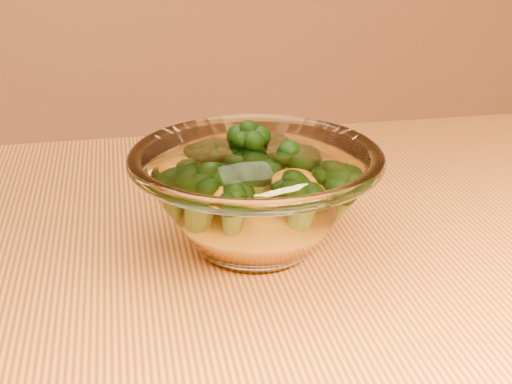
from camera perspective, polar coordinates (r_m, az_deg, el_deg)
glass_bowl at (r=0.56m, az=0.00°, el=-0.40°), size 0.20×0.20×0.09m
cheese_sauce at (r=0.57m, az=0.00°, el=-2.11°), size 0.11×0.11×0.03m
broccoli_heap at (r=0.57m, az=-0.20°, el=1.02°), size 0.14×0.12×0.07m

